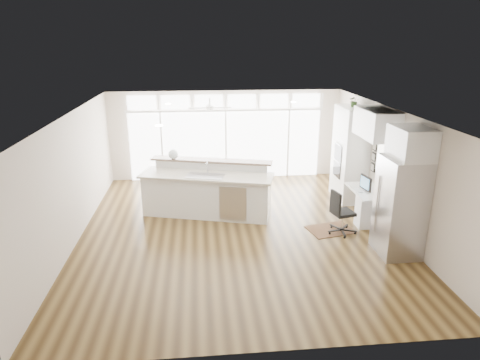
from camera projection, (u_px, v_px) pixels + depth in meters
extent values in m
cube|color=#3C2912|center=(238.00, 231.00, 9.76)|extent=(7.00, 8.00, 0.02)
cube|color=white|center=(238.00, 113.00, 8.91)|extent=(7.00, 8.00, 0.02)
cube|color=beige|center=(226.00, 135.00, 13.11)|extent=(7.00, 0.04, 2.70)
cube|color=beige|center=(266.00, 267.00, 5.56)|extent=(7.00, 0.04, 2.70)
cube|color=beige|center=(73.00, 179.00, 9.01)|extent=(0.04, 8.00, 2.70)
cube|color=beige|center=(392.00, 170.00, 9.66)|extent=(0.04, 8.00, 2.70)
cube|color=white|center=(226.00, 145.00, 13.15)|extent=(5.80, 0.06, 2.08)
cube|color=white|center=(225.00, 102.00, 12.73)|extent=(5.90, 0.06, 0.40)
cube|color=white|center=(385.00, 158.00, 9.88)|extent=(0.04, 0.85, 0.85)
cube|color=white|center=(210.00, 104.00, 11.58)|extent=(1.16, 1.16, 0.32)
cube|color=silver|center=(237.00, 112.00, 9.10)|extent=(3.40, 3.00, 0.02)
cube|color=white|center=(350.00, 154.00, 11.36)|extent=(0.64, 1.20, 2.50)
cube|color=white|center=(367.00, 205.00, 10.21)|extent=(0.72, 1.30, 0.76)
cube|color=white|center=(377.00, 124.00, 9.60)|extent=(0.64, 1.30, 0.64)
cube|color=#B6B6BB|center=(400.00, 207.00, 8.46)|extent=(0.76, 0.90, 2.00)
cube|color=white|center=(411.00, 143.00, 8.05)|extent=(0.64, 0.90, 0.60)
cube|color=black|center=(374.00, 157.00, 10.51)|extent=(0.06, 0.22, 0.80)
cube|color=white|center=(207.00, 190.00, 10.46)|extent=(3.42, 2.03, 1.28)
cube|color=#341D10|center=(330.00, 230.00, 9.79)|extent=(1.13, 0.92, 0.01)
cube|color=black|center=(343.00, 212.00, 9.50)|extent=(0.61, 0.58, 0.99)
sphere|color=silver|center=(173.00, 154.00, 10.75)|extent=(0.31, 0.31, 0.25)
cube|color=black|center=(366.00, 183.00, 10.03)|extent=(0.14, 0.45, 0.37)
cube|color=silver|center=(358.00, 190.00, 10.07)|extent=(0.12, 0.30, 0.02)
imported|color=#385C27|center=(354.00, 102.00, 10.93)|extent=(0.32, 0.35, 0.24)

